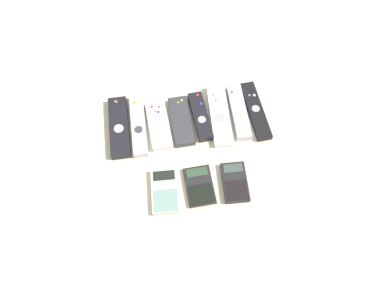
{
  "coord_description": "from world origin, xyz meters",
  "views": [
    {
      "loc": [
        -0.08,
        -0.45,
        0.96
      ],
      "look_at": [
        0.0,
        0.04,
        0.01
      ],
      "focal_mm": 35.0,
      "sensor_mm": 36.0,
      "label": 1
    }
  ],
  "objects": [
    {
      "name": "remote_6",
      "position": [
        0.15,
        0.13,
        0.01
      ],
      "size": [
        0.05,
        0.19,
        0.03
      ],
      "rotation": [
        0.0,
        0.0,
        -0.03
      ],
      "color": "#B7B7BC",
      "rests_on": "ground_plane"
    },
    {
      "name": "remote_1",
      "position": [
        -0.15,
        0.13,
        0.01
      ],
      "size": [
        0.05,
        0.21,
        0.02
      ],
      "rotation": [
        0.0,
        0.0,
        -0.02
      ],
      "color": "#B7B7BC",
      "rests_on": "ground_plane"
    },
    {
      "name": "ground_plane",
      "position": [
        0.0,
        0.0,
        0.0
      ],
      "size": [
        3.0,
        3.0,
        0.0
      ],
      "primitive_type": "plane",
      "color": "beige"
    },
    {
      "name": "calculator_0",
      "position": [
        -0.09,
        -0.08,
        0.01
      ],
      "size": [
        0.08,
        0.13,
        0.02
      ],
      "rotation": [
        0.0,
        0.0,
        -0.06
      ],
      "color": "beige",
      "rests_on": "ground_plane"
    },
    {
      "name": "calculator_2",
      "position": [
        0.1,
        -0.09,
        0.01
      ],
      "size": [
        0.07,
        0.12,
        0.02
      ],
      "rotation": [
        0.0,
        0.0,
        -0.06
      ],
      "color": "black",
      "rests_on": "ground_plane"
    },
    {
      "name": "remote_3",
      "position": [
        -0.02,
        0.13,
        0.01
      ],
      "size": [
        0.06,
        0.16,
        0.02
      ],
      "rotation": [
        0.0,
        0.0,
        0.01
      ],
      "color": "#333338",
      "rests_on": "ground_plane"
    },
    {
      "name": "remote_4",
      "position": [
        0.04,
        0.13,
        0.01
      ],
      "size": [
        0.05,
        0.16,
        0.02
      ],
      "rotation": [
        0.0,
        0.0,
        0.06
      ],
      "color": "black",
      "rests_on": "ground_plane"
    },
    {
      "name": "remote_5",
      "position": [
        0.1,
        0.13,
        0.01
      ],
      "size": [
        0.07,
        0.21,
        0.02
      ],
      "rotation": [
        0.0,
        0.0,
        -0.06
      ],
      "color": "white",
      "rests_on": "ground_plane"
    },
    {
      "name": "remote_7",
      "position": [
        0.21,
        0.13,
        0.01
      ],
      "size": [
        0.05,
        0.2,
        0.02
      ],
      "rotation": [
        0.0,
        0.0,
        0.05
      ],
      "color": "black",
      "rests_on": "ground_plane"
    },
    {
      "name": "remote_0",
      "position": [
        -0.2,
        0.13,
        0.01
      ],
      "size": [
        0.06,
        0.2,
        0.02
      ],
      "rotation": [
        0.0,
        0.0,
        -0.01
      ],
      "color": "black",
      "rests_on": "ground_plane"
    },
    {
      "name": "calculator_1",
      "position": [
        0.0,
        -0.08,
        0.01
      ],
      "size": [
        0.08,
        0.11,
        0.01
      ],
      "rotation": [
        0.0,
        0.0,
        0.02
      ],
      "color": "black",
      "rests_on": "ground_plane"
    },
    {
      "name": "remote_2",
      "position": [
        -0.09,
        0.12,
        0.01
      ],
      "size": [
        0.07,
        0.16,
        0.02
      ],
      "rotation": [
        0.0,
        0.0,
        0.04
      ],
      "color": "silver",
      "rests_on": "ground_plane"
    }
  ]
}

